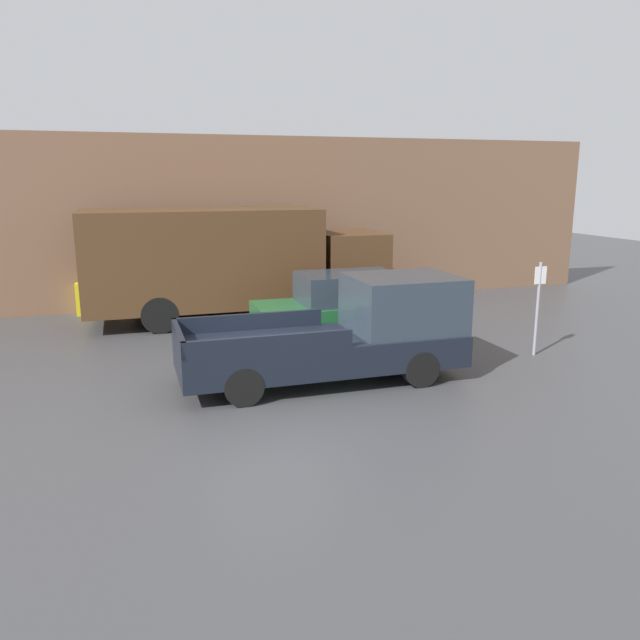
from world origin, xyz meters
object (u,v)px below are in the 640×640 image
Objects in this scene: car at (344,307)px; parking_sign at (538,303)px; pickup_truck at (350,333)px; newspaper_box at (84,299)px; delivery_truck at (229,260)px.

car is 4.62m from parking_sign.
pickup_truck is 4.75m from parking_sign.
pickup_truck is 2.61× the size of parking_sign.
parking_sign is at bearing -37.45° from newspaper_box.
parking_sign is 12.95m from newspaper_box.
car is 2.02× the size of parking_sign.
delivery_truck is at bearing 135.65° from parking_sign.
newspaper_box is (-4.12, 1.86, -1.26)m from delivery_truck.
pickup_truck is 5.88× the size of newspaper_box.
pickup_truck reaches higher than car.
delivery_truck is at bearing -24.25° from newspaper_box.
delivery_truck reaches higher than newspaper_box.
delivery_truck is (-1.41, 6.33, 0.78)m from pickup_truck.
newspaper_box is at bearing 124.07° from pickup_truck.
pickup_truck is at bearing -107.52° from car.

